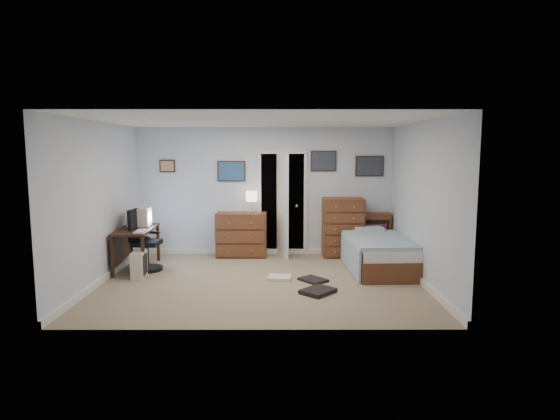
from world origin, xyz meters
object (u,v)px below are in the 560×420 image
object	(u,v)px
tall_dresser	(343,228)
bed	(377,253)
computer_desk	(131,238)
low_dresser	(242,235)
office_chair	(143,247)

from	to	relation	value
tall_dresser	bed	world-z (taller)	tall_dresser
tall_dresser	computer_desk	bearing A→B (deg)	-167.09
computer_desk	bed	xyz separation A→B (m)	(4.27, -0.05, -0.25)
low_dresser	computer_desk	bearing A→B (deg)	-151.80
computer_desk	tall_dresser	bearing A→B (deg)	11.27
low_dresser	bed	bearing A→B (deg)	-22.19
computer_desk	office_chair	bearing A→B (deg)	-27.82
computer_desk	low_dresser	size ratio (longest dim) A/B	1.31
tall_dresser	bed	xyz separation A→B (m)	(0.47, -0.99, -0.28)
bed	office_chair	bearing A→B (deg)	178.57
office_chair	bed	bearing A→B (deg)	4.82
computer_desk	low_dresser	world-z (taller)	low_dresser
computer_desk	tall_dresser	distance (m)	3.92
bed	low_dresser	bearing A→B (deg)	155.03
tall_dresser	office_chair	bearing A→B (deg)	-164.53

